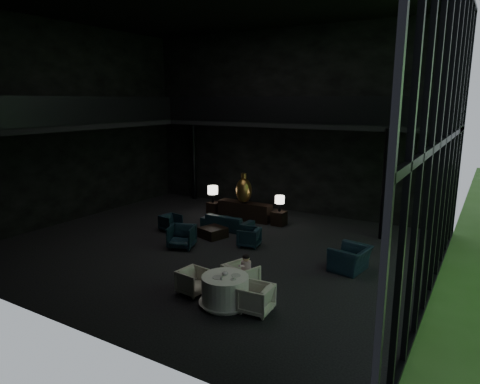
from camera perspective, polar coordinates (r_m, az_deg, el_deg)
The scene contains 34 objects.
floor at distance 14.89m, azimuth -3.81°, elevation -7.35°, with size 14.00×12.00×0.02m, color black.
wall_back at distance 19.29m, azimuth 6.34°, elevation 9.22°, with size 14.00×0.04×8.00m, color black.
wall_front at distance 9.79m, azimuth -24.65°, elevation 5.39°, with size 14.00×0.04×8.00m, color black.
wall_left at distance 18.96m, azimuth -21.87°, elevation 8.38°, with size 0.04×12.00×8.00m, color black.
curtain_wall at distance 11.60m, azimuth 25.60°, elevation 6.20°, with size 0.20×12.00×8.00m, color black, non-canonical shape.
mezzanine_left at distance 18.17m, azimuth -19.93°, elevation 8.40°, with size 2.00×12.00×0.25m, color black.
mezzanine_back at distance 17.97m, azimuth 7.92°, elevation 8.97°, with size 12.00×2.00×0.25m, color black.
railing_left at distance 17.39m, azimuth -17.94°, elevation 10.38°, with size 0.06×12.00×1.00m, color black.
railing_back at distance 17.03m, azimuth 6.63°, elevation 10.85°, with size 12.00×0.06×1.00m, color black.
column_nw at distance 21.79m, azimuth -6.18°, elevation 4.27°, with size 0.24×0.24×4.00m, color black.
column_ne at distance 16.11m, azimuth 18.80°, elevation 0.90°, with size 0.24×0.24×4.00m, color black.
console at distance 18.09m, azimuth 0.65°, elevation -2.54°, with size 2.37×0.54×0.75m, color black.
bronze_urn at distance 17.80m, azimuth 0.51°, elevation 0.24°, with size 0.67×0.67×1.25m.
side_table_left at distance 18.97m, azimuth -3.48°, elevation -2.17°, with size 0.50×0.50×0.55m, color black.
table_lamp_left at distance 18.72m, azimuth -3.65°, elevation 0.17°, with size 0.44×0.44×0.74m.
side_table_right at distance 17.40m, azimuth 5.23°, elevation -3.50°, with size 0.52×0.52×0.57m, color black.
table_lamp_right at distance 17.24m, azimuth 5.32°, elevation -1.11°, with size 0.38×0.38×0.64m.
sofa at distance 16.74m, azimuth -1.70°, elevation -3.69°, with size 2.03×0.59×0.79m, color #21444E.
lounge_armchair_west at distance 16.78m, azimuth -9.23°, elevation -4.07°, with size 0.62×0.59×0.64m, color #162F49.
lounge_armchair_east at distance 14.84m, azimuth 1.22°, elevation -6.00°, with size 0.66×0.62×0.68m, color #132630.
lounge_armchair_south at distance 14.80m, azimuth -7.79°, elevation -5.62°, with size 0.92×0.86×0.95m, color #11324B.
window_armchair at distance 13.17m, azimuth 14.51°, elevation -7.98°, with size 1.19×0.78×1.04m, color black.
coffee_table at distance 15.88m, azimuth -3.62°, elevation -5.39°, with size 0.83×0.83×0.37m, color black.
dining_table at distance 10.83m, azimuth -1.99°, elevation -13.21°, with size 1.32×1.32×0.75m.
dining_chair_north at distance 11.57m, azimuth 0.12°, elevation -11.06°, with size 0.79×0.74×0.82m, color #BBAF96.
dining_chair_east at distance 10.48m, azimuth 2.15°, elevation -13.90°, with size 0.71×0.66×0.73m, color #BEB891.
dining_chair_west at distance 11.49m, azimuth -6.25°, elevation -11.75°, with size 0.63×0.59×0.65m, color beige.
child at distance 11.39m, azimuth 0.81°, elevation -9.67°, with size 0.26×0.26×0.56m.
plate_a at distance 10.58m, azimuth -3.00°, elevation -11.29°, with size 0.26×0.26×0.02m, color white.
plate_b at distance 10.68m, azimuth -0.56°, elevation -11.04°, with size 0.23×0.23×0.02m, color white.
saucer at distance 10.46m, azimuth -0.93°, elevation -11.57°, with size 0.14×0.14×0.01m, color white.
coffee_cup at distance 10.46m, azimuth -0.83°, elevation -11.39°, with size 0.07×0.07×0.05m, color white.
cereal_bowl at distance 10.72m, azimuth -2.00°, elevation -10.77°, with size 0.16×0.16×0.08m, color white.
cream_pot at distance 10.45m, azimuth -2.48°, elevation -11.44°, with size 0.06×0.06×0.07m, color #99999E.
Camera 1 is at (8.04, -11.51, 4.97)m, focal length 32.00 mm.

